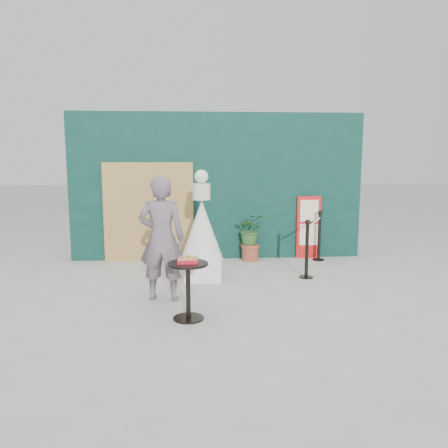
% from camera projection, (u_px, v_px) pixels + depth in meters
% --- Properties ---
extents(ground, '(60.00, 60.00, 0.00)m').
position_uv_depth(ground, '(230.00, 306.00, 6.17)').
color(ground, '#ADAAA5').
rests_on(ground, ground).
extents(back_wall, '(6.00, 0.30, 3.00)m').
position_uv_depth(back_wall, '(217.00, 186.00, 9.05)').
color(back_wall, '#092C27').
rests_on(back_wall, ground).
extents(bamboo_fence, '(1.80, 0.08, 2.00)m').
position_uv_depth(bamboo_fence, '(149.00, 212.00, 8.82)').
color(bamboo_fence, tan).
rests_on(bamboo_fence, ground).
extents(woman, '(0.72, 0.52, 1.84)m').
position_uv_depth(woman, '(162.00, 238.00, 6.35)').
color(woman, slate).
rests_on(woman, ground).
extents(menu_board, '(0.50, 0.07, 1.30)m').
position_uv_depth(menu_board, '(308.00, 227.00, 9.12)').
color(menu_board, red).
rests_on(menu_board, ground).
extents(statue, '(0.74, 0.74, 1.88)m').
position_uv_depth(statue, '(202.00, 235.00, 7.48)').
color(statue, white).
rests_on(statue, ground).
extents(cafe_table, '(0.52, 0.52, 0.75)m').
position_uv_depth(cafe_table, '(188.00, 282.00, 5.61)').
color(cafe_table, black).
rests_on(cafe_table, ground).
extents(food_basket, '(0.26, 0.19, 0.11)m').
position_uv_depth(food_basket, '(188.00, 260.00, 5.57)').
color(food_basket, red).
rests_on(food_basket, cafe_table).
extents(planter, '(0.57, 0.49, 0.97)m').
position_uv_depth(planter, '(250.00, 233.00, 8.89)').
color(planter, brown).
rests_on(planter, ground).
extents(stanchion_barrier, '(0.84, 1.54, 1.03)m').
position_uv_depth(stanchion_barrier, '(313.00, 243.00, 8.25)').
color(stanchion_barrier, black).
rests_on(stanchion_barrier, ground).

